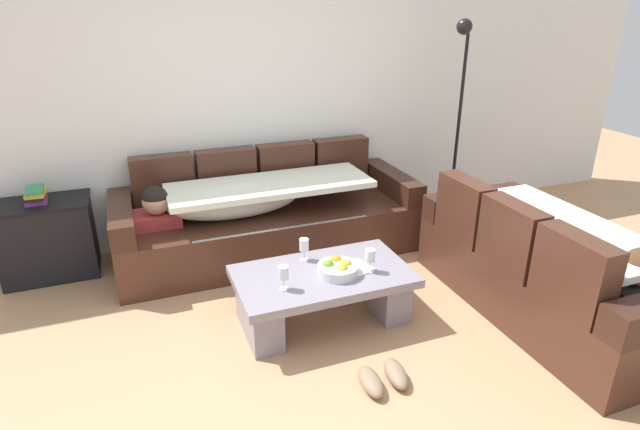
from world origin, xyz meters
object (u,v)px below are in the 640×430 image
(couch_near_window, at_px, (547,270))
(wine_glass_near_left, at_px, (283,274))
(open_magazine, at_px, (351,270))
(fruit_bowl, at_px, (338,268))
(wine_glass_far_back, at_px, (304,246))
(side_cabinet, at_px, (48,239))
(book_stack_on_cabinet, at_px, (35,195))
(coffee_table, at_px, (323,290))
(wine_glass_near_right, at_px, (370,256))
(floor_lamp, at_px, (458,111))
(pair_of_shoes, at_px, (383,378))
(couch_along_wall, at_px, (264,218))

(couch_near_window, relative_size, wine_glass_near_left, 11.67)
(open_magazine, bearing_deg, fruit_bowl, 171.86)
(wine_glass_far_back, bearing_deg, couch_near_window, -23.08)
(side_cabinet, xyz_separation_m, book_stack_on_cabinet, (-0.02, 0.00, 0.38))
(coffee_table, height_order, wine_glass_near_right, wine_glass_near_right)
(couch_near_window, xyz_separation_m, floor_lamp, (0.34, 1.70, 0.78))
(coffee_table, relative_size, pair_of_shoes, 3.71)
(coffee_table, relative_size, wine_glass_near_left, 7.23)
(couch_near_window, bearing_deg, side_cabinet, 60.99)
(couch_along_wall, height_order, side_cabinet, couch_along_wall)
(book_stack_on_cabinet, relative_size, floor_lamp, 0.11)
(wine_glass_far_back, xyz_separation_m, floor_lamp, (1.93, 1.02, 0.62))
(couch_along_wall, height_order, wine_glass_near_right, couch_along_wall)
(wine_glass_far_back, distance_m, side_cabinet, 2.14)
(side_cabinet, bearing_deg, coffee_table, -37.45)
(book_stack_on_cabinet, distance_m, floor_lamp, 3.74)
(couch_along_wall, height_order, floor_lamp, floor_lamp)
(couch_along_wall, xyz_separation_m, book_stack_on_cabinet, (-1.75, 0.23, 0.37))
(wine_glass_near_left, relative_size, side_cabinet, 0.23)
(side_cabinet, bearing_deg, floor_lamp, -2.55)
(fruit_bowl, bearing_deg, pair_of_shoes, -89.55)
(coffee_table, distance_m, fruit_bowl, 0.21)
(side_cabinet, height_order, pair_of_shoes, side_cabinet)
(open_magazine, bearing_deg, wine_glass_near_right, -44.03)
(couch_near_window, height_order, coffee_table, couch_near_window)
(couch_along_wall, xyz_separation_m, side_cabinet, (-1.73, 0.22, -0.01))
(wine_glass_near_left, distance_m, floor_lamp, 2.64)
(couch_near_window, bearing_deg, book_stack_on_cabinet, 61.09)
(pair_of_shoes, bearing_deg, couch_along_wall, 95.73)
(couch_near_window, height_order, side_cabinet, couch_near_window)
(couch_near_window, distance_m, fruit_bowl, 1.50)
(book_stack_on_cabinet, bearing_deg, open_magazine, -35.29)
(wine_glass_near_left, bearing_deg, side_cabinet, 134.93)
(wine_glass_far_back, distance_m, floor_lamp, 2.27)
(wine_glass_near_left, relative_size, pair_of_shoes, 0.51)
(wine_glass_near_right, relative_size, open_magazine, 0.59)
(couch_along_wall, relative_size, side_cabinet, 3.58)
(coffee_table, xyz_separation_m, book_stack_on_cabinet, (-1.85, 1.41, 0.46))
(couch_near_window, xyz_separation_m, wine_glass_near_right, (-1.22, 0.36, 0.16))
(wine_glass_far_back, distance_m, pair_of_shoes, 1.07)
(couch_along_wall, height_order, coffee_table, couch_along_wall)
(coffee_table, relative_size, wine_glass_far_back, 7.23)
(side_cabinet, bearing_deg, open_magazine, -35.49)
(couch_near_window, distance_m, wine_glass_near_right, 1.29)
(wine_glass_near_right, distance_m, wine_glass_far_back, 0.48)
(fruit_bowl, relative_size, wine_glass_near_left, 1.69)
(wine_glass_near_right, xyz_separation_m, floor_lamp, (1.56, 1.34, 0.62))
(wine_glass_far_back, bearing_deg, side_cabinet, 146.20)
(book_stack_on_cabinet, bearing_deg, wine_glass_far_back, -33.57)
(coffee_table, bearing_deg, side_cabinet, 142.55)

